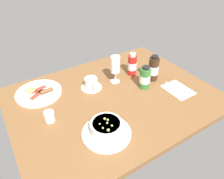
{
  "coord_description": "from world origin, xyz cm",
  "views": [
    {
      "loc": [
        -49.19,
        -76.44,
        70.57
      ],
      "look_at": [
        -1.95,
        -1.34,
        6.05
      ],
      "focal_mm": 33.15,
      "sensor_mm": 36.0,
      "label": 1
    }
  ],
  "objects": [
    {
      "name": "porridge_bowl",
      "position": [
        -17.68,
        -21.73,
        3.32
      ],
      "size": [
        22.12,
        22.12,
        7.77
      ],
      "color": "silver",
      "rests_on": "ground_plane"
    },
    {
      "name": "coffee_cup",
      "position": [
        -6.8,
        13.58,
        3.0
      ],
      "size": [
        12.12,
        12.56,
        6.45
      ],
      "color": "silver",
      "rests_on": "ground_plane"
    },
    {
      "name": "ground_plane",
      "position": [
        0.0,
        0.0,
        -1.5
      ],
      "size": [
        110.0,
        84.0,
        3.0
      ],
      "primitive_type": "cube",
      "color": "brown"
    },
    {
      "name": "sauce_bottle_red",
      "position": [
        22.35,
        13.46,
        6.62
      ],
      "size": [
        5.53,
        5.53,
        14.71
      ],
      "color": "#B21E19",
      "rests_on": "ground_plane"
    },
    {
      "name": "sauce_bottle_green",
      "position": [
        19.88,
        -2.05,
        6.32
      ],
      "size": [
        6.27,
        6.27,
        13.81
      ],
      "color": "#337233",
      "rests_on": "ground_plane"
    },
    {
      "name": "creamer_jug",
      "position": [
        -36.17,
        -0.17,
        2.77
      ],
      "size": [
        4.89,
        5.9,
        5.91
      ],
      "color": "silver",
      "rests_on": "ground_plane"
    },
    {
      "name": "sauce_bottle_brown",
      "position": [
        29.48,
        1.79,
        7.41
      ],
      "size": [
        6.2,
        6.2,
        16.11
      ],
      "color": "#382314",
      "rests_on": "ground_plane"
    },
    {
      "name": "breakfast_plate",
      "position": [
        -34.72,
        24.16,
        0.91
      ],
      "size": [
        25.38,
        25.38,
        3.7
      ],
      "color": "silver",
      "rests_on": "ground_plane"
    },
    {
      "name": "cutlery_setting",
      "position": [
        34.87,
        -14.49,
        0.26
      ],
      "size": [
        12.68,
        16.95,
        0.9
      ],
      "color": "silver",
      "rests_on": "ground_plane"
    },
    {
      "name": "wine_glass",
      "position": [
        8.6,
        11.81,
        11.08
      ],
      "size": [
        5.73,
        5.73,
        16.91
      ],
      "color": "white",
      "rests_on": "ground_plane"
    }
  ]
}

